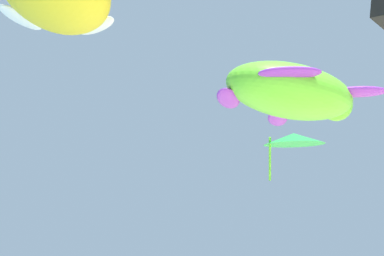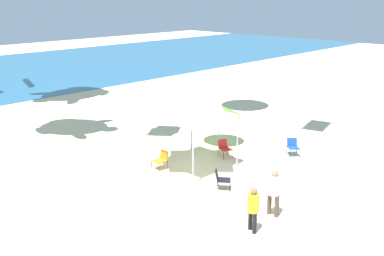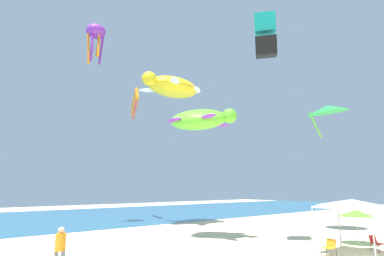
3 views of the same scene
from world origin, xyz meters
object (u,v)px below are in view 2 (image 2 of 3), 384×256
(folding_chair_near_cooler, at_px, (224,147))
(person_far_stroller, at_px, (253,206))
(person_kite_handler, at_px, (274,188))
(folding_chair_facing_ocean, at_px, (293,146))
(folding_chair_left_of_tent, at_px, (221,178))
(canopy_tent, at_px, (192,112))
(beach_umbrella, at_px, (220,110))
(folding_chair_right_of_tent, at_px, (161,159))

(folding_chair_near_cooler, relative_size, person_far_stroller, 0.51)
(folding_chair_near_cooler, bearing_deg, person_kite_handler, -104.68)
(folding_chair_facing_ocean, bearing_deg, folding_chair_left_of_tent, -138.56)
(folding_chair_facing_ocean, xyz_separation_m, person_kite_handler, (-5.99, -2.88, 0.58))
(canopy_tent, xyz_separation_m, beach_umbrella, (3.43, 1.27, -0.73))
(canopy_tent, xyz_separation_m, folding_chair_left_of_tent, (-1.00, -2.60, -2.11))
(canopy_tent, height_order, person_kite_handler, canopy_tent)
(folding_chair_left_of_tent, distance_m, person_kite_handler, 2.90)
(folding_chair_near_cooler, distance_m, folding_chair_facing_ocean, 3.42)
(folding_chair_right_of_tent, relative_size, person_far_stroller, 0.51)
(beach_umbrella, distance_m, folding_chair_near_cooler, 2.46)
(canopy_tent, distance_m, folding_chair_right_of_tent, 2.55)
(folding_chair_right_of_tent, distance_m, person_far_stroller, 6.62)
(person_far_stroller, bearing_deg, folding_chair_left_of_tent, 171.73)
(person_far_stroller, bearing_deg, person_kite_handler, 120.00)
(folding_chair_right_of_tent, bearing_deg, canopy_tent, 56.77)
(folding_chair_right_of_tent, bearing_deg, folding_chair_facing_ocean, 61.35)
(canopy_tent, relative_size, beach_umbrella, 1.33)
(folding_chair_right_of_tent, bearing_deg, folding_chair_left_of_tent, 4.47)
(beach_umbrella, bearing_deg, folding_chair_near_cooler, -132.83)
(canopy_tent, distance_m, person_kite_handler, 5.80)
(beach_umbrella, height_order, folding_chair_right_of_tent, beach_umbrella)
(folding_chair_near_cooler, distance_m, folding_chair_left_of_tent, 3.86)
(canopy_tent, relative_size, person_far_stroller, 1.89)
(folding_chair_right_of_tent, distance_m, folding_chair_left_of_tent, 3.42)
(beach_umbrella, bearing_deg, folding_chair_right_of_tent, -174.36)
(folding_chair_right_of_tent, relative_size, folding_chair_left_of_tent, 1.00)
(folding_chair_facing_ocean, bearing_deg, person_far_stroller, -117.06)
(beach_umbrella, height_order, folding_chair_left_of_tent, beach_umbrella)
(person_far_stroller, xyz_separation_m, person_kite_handler, (1.44, 0.16, 0.11))
(person_far_stroller, bearing_deg, folding_chair_right_of_tent, -170.97)
(canopy_tent, relative_size, folding_chair_right_of_tent, 3.71)
(folding_chair_facing_ocean, xyz_separation_m, folding_chair_left_of_tent, (-5.57, -0.07, 0.00))
(canopy_tent, height_order, folding_chair_left_of_tent, canopy_tent)
(folding_chair_left_of_tent, bearing_deg, folding_chair_right_of_tent, 55.49)
(canopy_tent, height_order, folding_chair_right_of_tent, canopy_tent)
(folding_chair_left_of_tent, relative_size, person_far_stroller, 0.51)
(beach_umbrella, xyz_separation_m, folding_chair_left_of_tent, (-4.43, -3.87, -1.38))
(folding_chair_left_of_tent, xyz_separation_m, person_kite_handler, (-0.42, -2.81, 0.58))
(person_kite_handler, bearing_deg, folding_chair_right_of_tent, 178.42)
(canopy_tent, xyz_separation_m, person_kite_handler, (-1.42, -5.41, -1.53))
(canopy_tent, xyz_separation_m, folding_chair_facing_ocean, (4.57, -2.53, -2.11))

